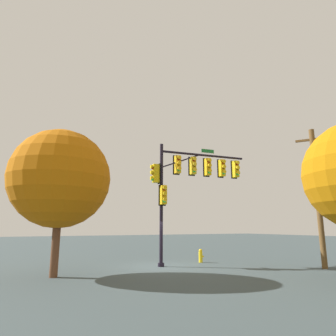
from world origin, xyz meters
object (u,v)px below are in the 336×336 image
object	(u,v)px
fire_hydrant	(201,256)
tree_mid	(60,179)
signal_pole_assembly	(190,176)
utility_pole	(318,194)

from	to	relation	value
fire_hydrant	tree_mid	world-z (taller)	tree_mid
signal_pole_assembly	utility_pole	size ratio (longest dim) A/B	0.92
signal_pole_assembly	tree_mid	distance (m)	7.74
utility_pole	tree_mid	bearing A→B (deg)	164.42
utility_pole	fire_hydrant	world-z (taller)	utility_pole
fire_hydrant	utility_pole	bearing A→B (deg)	-50.55
utility_pole	tree_mid	world-z (taller)	utility_pole
signal_pole_assembly	fire_hydrant	xyz separation A→B (m)	(1.22, 0.86, -4.88)
utility_pole	fire_hydrant	bearing A→B (deg)	129.45
utility_pole	fire_hydrant	xyz separation A→B (m)	(-4.40, 5.35, -3.61)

